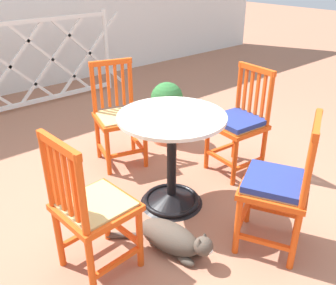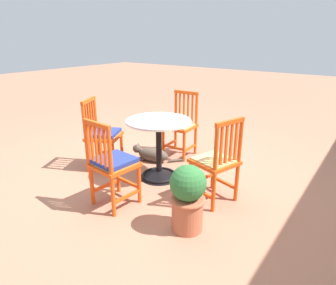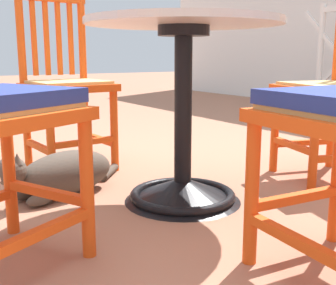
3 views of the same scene
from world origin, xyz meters
name	(u,v)px [view 2 (image 2 of 3)]	position (x,y,z in m)	size (l,w,h in m)	color
ground_plane	(149,174)	(0.00, 0.00, 0.00)	(24.00, 24.00, 0.00)	#A36B51
cafe_table	(159,156)	(0.00, 0.16, 0.28)	(0.76, 0.76, 0.73)	black
orange_chair_by_planter	(181,126)	(-0.78, -0.05, 0.43)	(0.43, 0.43, 0.91)	#E04C14
orange_chair_facing_out	(102,135)	(0.20, -0.61, 0.45)	(0.54, 0.54, 0.91)	#E04C14
orange_chair_at_corner	(113,164)	(0.76, 0.17, 0.45)	(0.43, 0.43, 0.91)	#E04C14
orange_chair_tucked_in	(216,162)	(0.08, 0.97, 0.43)	(0.50, 0.50, 0.91)	#E04C14
tabby_cat	(151,154)	(-0.33, -0.25, 0.10)	(0.42, 0.68, 0.23)	#4C4238
terracotta_planter	(188,197)	(0.68, 1.00, 0.33)	(0.32, 0.32, 0.62)	#B25B3D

